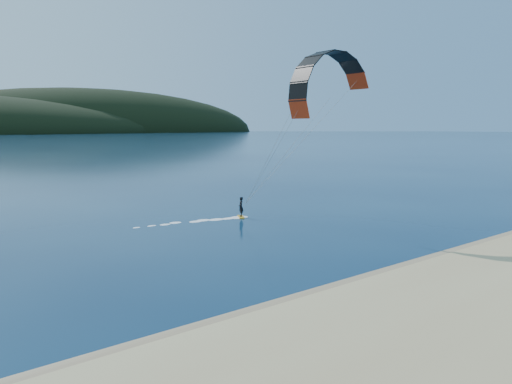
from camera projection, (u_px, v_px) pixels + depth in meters
ground at (324, 357)px, 18.36m from camera, size 1800.00×1800.00×0.00m
wet_sand at (253, 319)px, 21.87m from camera, size 220.00×2.50×0.10m
kitesurfer_near at (327, 101)px, 43.62m from camera, size 20.82×9.58×15.07m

